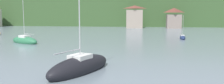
{
  "coord_description": "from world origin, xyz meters",
  "views": [
    {
      "loc": [
        2.72,
        30.45,
        5.29
      ],
      "look_at": [
        0.0,
        51.72,
        2.63
      ],
      "focal_mm": 38.27,
      "sensor_mm": 36.0,
      "label": 1
    }
  ],
  "objects_px": {
    "shore_building_central": "(174,18)",
    "sailboat_far_2": "(25,41)",
    "shore_building_westcentral": "(135,17)",
    "sailboat_far_3": "(183,38)",
    "sailboat_mid_1": "(80,66)"
  },
  "relations": [
    {
      "from": "shore_building_central",
      "to": "sailboat_mid_1",
      "type": "height_order",
      "value": "sailboat_mid_1"
    },
    {
      "from": "shore_building_central",
      "to": "sailboat_far_2",
      "type": "relative_size",
      "value": 0.82
    },
    {
      "from": "shore_building_westcentral",
      "to": "sailboat_far_2",
      "type": "height_order",
      "value": "sailboat_far_2"
    },
    {
      "from": "sailboat_far_3",
      "to": "sailboat_mid_1",
      "type": "bearing_deg",
      "value": 160.52
    },
    {
      "from": "sailboat_mid_1",
      "to": "shore_building_central",
      "type": "bearing_deg",
      "value": 8.14
    },
    {
      "from": "sailboat_far_2",
      "to": "sailboat_mid_1",
      "type": "bearing_deg",
      "value": 157.0
    },
    {
      "from": "shore_building_westcentral",
      "to": "sailboat_far_3",
      "type": "bearing_deg",
      "value": -71.78
    },
    {
      "from": "shore_building_westcentral",
      "to": "shore_building_central",
      "type": "relative_size",
      "value": 1.12
    },
    {
      "from": "shore_building_westcentral",
      "to": "shore_building_central",
      "type": "height_order",
      "value": "shore_building_westcentral"
    },
    {
      "from": "shore_building_central",
      "to": "sailboat_far_3",
      "type": "relative_size",
      "value": 1.35
    },
    {
      "from": "shore_building_central",
      "to": "sailboat_far_2",
      "type": "bearing_deg",
      "value": -124.97
    },
    {
      "from": "shore_building_central",
      "to": "sailboat_mid_1",
      "type": "relative_size",
      "value": 0.65
    },
    {
      "from": "shore_building_westcentral",
      "to": "sailboat_mid_1",
      "type": "xyz_separation_m",
      "value": [
        -2.75,
        -61.92,
        -3.25
      ]
    },
    {
      "from": "shore_building_westcentral",
      "to": "sailboat_far_2",
      "type": "relative_size",
      "value": 0.92
    },
    {
      "from": "sailboat_mid_1",
      "to": "shore_building_westcentral",
      "type": "bearing_deg",
      "value": 19.87
    }
  ]
}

